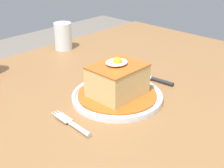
% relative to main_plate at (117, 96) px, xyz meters
% --- Properties ---
extents(dining_table, '(1.47, 0.96, 0.76)m').
position_rel_main_plate_xyz_m(dining_table, '(-0.04, 0.04, -0.11)').
color(dining_table, olive).
rests_on(dining_table, ground_plane).
extents(main_plate, '(0.25, 0.25, 0.02)m').
position_rel_main_plate_xyz_m(main_plate, '(0.00, 0.00, 0.00)').
color(main_plate, white).
rests_on(main_plate, dining_table).
extents(sandwich_meal, '(0.22, 0.22, 0.11)m').
position_rel_main_plate_xyz_m(sandwich_meal, '(0.00, 0.00, 0.04)').
color(sandwich_meal, '#B75B1E').
rests_on(sandwich_meal, main_plate).
extents(fork, '(0.03, 0.14, 0.01)m').
position_rel_main_plate_xyz_m(fork, '(-0.17, -0.02, -0.00)').
color(fork, silver).
rests_on(fork, dining_table).
extents(knife, '(0.03, 0.17, 0.01)m').
position_rel_main_plate_xyz_m(knife, '(0.17, -0.01, -0.00)').
color(knife, '#262628').
rests_on(knife, dining_table).
extents(drinking_glass, '(0.07, 0.07, 0.10)m').
position_rel_main_plate_xyz_m(drinking_glass, '(0.16, 0.44, 0.04)').
color(drinking_glass, gold).
rests_on(drinking_glass, dining_table).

